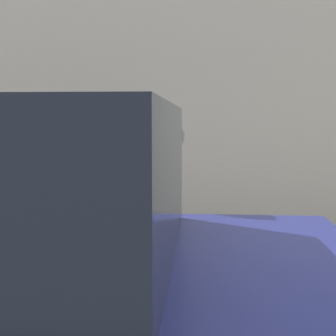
% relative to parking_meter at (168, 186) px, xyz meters
% --- Properties ---
extents(sidewalk, '(24.00, 2.80, 0.12)m').
position_rel_parking_meter_xyz_m(sidewalk, '(0.04, 1.11, -1.11)').
color(sidewalk, '#9E9B96').
rests_on(sidewalk, ground_plane).
extents(building_facade, '(24.00, 0.30, 5.23)m').
position_rel_parking_meter_xyz_m(building_facade, '(0.04, 3.66, 1.44)').
color(building_facade, beige).
rests_on(building_facade, ground_plane).
extents(parking_meter, '(0.23, 0.13, 1.53)m').
position_rel_parking_meter_xyz_m(parking_meter, '(0.00, 0.00, 0.00)').
color(parking_meter, gray).
rests_on(parking_meter, sidewalk).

